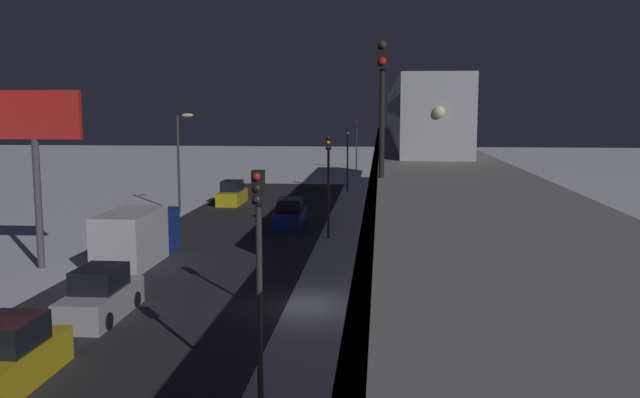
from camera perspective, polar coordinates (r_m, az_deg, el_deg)
The scene contains 16 objects.
ground_plane at distance 28.62m, azimuth -1.56°, elevation -8.78°, with size 240.00×240.00×0.00m, color white.
avenue_asphalt at distance 29.93m, azimuth -13.41°, elevation -8.26°, with size 11.00×91.95×0.01m, color #28282D.
elevated_railway at distance 27.52m, azimuth 9.34°, elevation 1.50°, with size 5.00×91.95×6.01m.
subway_train at distance 54.37m, azimuth 7.37°, elevation 7.16°, with size 2.94×55.47×3.40m.
rail_signal at distance 20.09m, azimuth 5.15°, elevation 9.51°, with size 0.36×0.41×4.00m.
sedan_silver at distance 28.21m, azimuth -17.61°, elevation -7.72°, with size 1.91×4.73×1.97m.
sedan_yellow at distance 59.03m, azimuth -7.24°, elevation 0.38°, with size 1.80×4.73×1.97m.
sedan_blue at distance 47.06m, azimuth -2.48°, elevation -1.36°, with size 1.80×4.63×1.97m.
sedan_yellow_2 at distance 22.56m, azimuth -24.15°, elevation -11.84°, with size 1.80×4.41×1.97m.
box_truck at distance 37.65m, azimuth -14.79°, elevation -2.98°, with size 2.40×7.40×2.80m.
traffic_light_near at distance 18.48m, azimuth -5.05°, elevation -4.45°, with size 0.32×0.44×6.40m.
traffic_light_mid at distance 42.59m, azimuth 0.70°, elevation 2.32°, with size 0.32×0.44×6.40m.
traffic_light_far at distance 66.98m, azimuth 2.28°, elevation 4.18°, with size 0.32×0.44×6.40m.
traffic_light_distant at distance 91.42m, azimuth 3.03°, elevation 5.05°, with size 0.32×0.44×6.40m.
commercial_billboard at distance 37.04m, azimuth -22.44°, elevation 5.07°, with size 4.80×0.36×8.90m.
street_lamp_far at distance 54.60m, azimuth -11.36°, elevation 3.95°, with size 1.35×0.44×7.65m.
Camera 1 is at (-3.17, 27.30, 7.99)m, focal length 38.90 mm.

